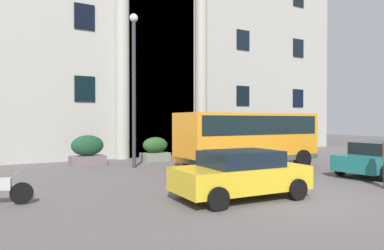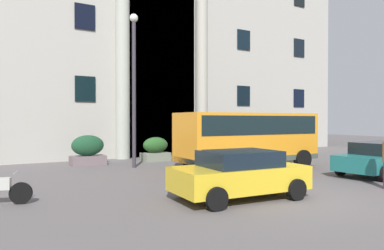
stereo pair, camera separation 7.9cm
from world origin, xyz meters
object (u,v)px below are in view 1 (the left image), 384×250
at_px(hedge_planter_far_east, 252,144).
at_px(hedge_planter_far_west, 294,143).
at_px(hedge_planter_east, 88,151).
at_px(parked_estate_mid, 240,174).
at_px(lamppost_plaza_centre, 134,78).
at_px(orange_minibus, 248,135).
at_px(hedge_planter_west, 155,150).
at_px(bus_stop_sign, 294,131).
at_px(parked_compact_extra, 382,158).

bearing_deg(hedge_planter_far_east, hedge_planter_far_west, -3.11).
distance_m(hedge_planter_east, parked_estate_mid, 10.28).
distance_m(hedge_planter_far_east, lamppost_plaza_centre, 10.16).
distance_m(orange_minibus, hedge_planter_east, 8.15).
bearing_deg(parked_estate_mid, hedge_planter_west, 83.00).
distance_m(hedge_planter_far_east, hedge_planter_east, 10.93).
bearing_deg(hedge_planter_east, hedge_planter_west, -1.99).
bearing_deg(hedge_planter_east, bus_stop_sign, -17.44).
bearing_deg(hedge_planter_far_east, hedge_planter_east, -179.99).
height_order(parked_compact_extra, lamppost_plaza_centre, lamppost_plaza_centre).
relative_size(orange_minibus, hedge_planter_far_west, 3.24).
bearing_deg(bus_stop_sign, lamppost_plaza_centre, 171.75).
relative_size(parked_compact_extra, lamppost_plaza_centre, 0.62).
bearing_deg(parked_estate_mid, parked_compact_extra, 7.07).
relative_size(orange_minibus, parked_estate_mid, 1.68).
xyz_separation_m(hedge_planter_far_east, parked_estate_mid, (-9.07, -10.12, 0.03)).
relative_size(parked_estate_mid, lamppost_plaza_centre, 0.54).
height_order(hedge_planter_west, hedge_planter_east, hedge_planter_east).
height_order(bus_stop_sign, lamppost_plaza_centre, lamppost_plaza_centre).
height_order(orange_minibus, hedge_planter_far_east, orange_minibus).
bearing_deg(orange_minibus, parked_compact_extra, -47.53).
bearing_deg(hedge_planter_west, parked_compact_extra, -57.71).
relative_size(orange_minibus, bus_stop_sign, 2.50).
bearing_deg(lamppost_plaza_centre, hedge_planter_far_west, 8.41).
height_order(orange_minibus, parked_compact_extra, orange_minibus).
xyz_separation_m(orange_minibus, hedge_planter_west, (-2.36, 5.19, -0.93)).
relative_size(hedge_planter_far_west, parked_compact_extra, 0.45).
bearing_deg(hedge_planter_far_west, parked_estate_mid, -142.33).
bearing_deg(hedge_planter_east, lamppost_plaza_centre, -51.54).
bearing_deg(lamppost_plaza_centre, orange_minibus, -35.89).
xyz_separation_m(orange_minibus, hedge_planter_east, (-6.11, 5.32, -0.84)).
xyz_separation_m(hedge_planter_far_east, parked_compact_extra, (-1.18, -9.65, 0.02)).
height_order(hedge_planter_far_east, parked_compact_extra, hedge_planter_far_east).
xyz_separation_m(orange_minibus, hedge_planter_far_east, (4.83, 5.33, -0.88)).
bearing_deg(hedge_planter_far_east, bus_stop_sign, -87.04).
relative_size(bus_stop_sign, lamppost_plaza_centre, 0.37).
height_order(orange_minibus, parked_estate_mid, orange_minibus).
bearing_deg(parked_compact_extra, lamppost_plaza_centre, 133.59).
relative_size(hedge_planter_east, parked_estate_mid, 0.42).
height_order(hedge_planter_far_east, lamppost_plaza_centre, lamppost_plaza_centre).
distance_m(hedge_planter_west, lamppost_plaza_centre, 4.67).
distance_m(hedge_planter_far_east, parked_estate_mid, 13.59).
height_order(hedge_planter_far_east, hedge_planter_far_west, hedge_planter_far_east).
bearing_deg(hedge_planter_west, parked_estate_mid, -100.68).
relative_size(bus_stop_sign, parked_estate_mid, 0.67).
distance_m(hedge_planter_west, hedge_planter_far_west, 10.96).
xyz_separation_m(hedge_planter_far_east, lamppost_plaza_centre, (-9.24, -2.13, 3.64)).
relative_size(orange_minibus, hedge_planter_far_east, 4.17).
bearing_deg(hedge_planter_far_west, hedge_planter_far_east, 176.89).
distance_m(hedge_planter_east, lamppost_plaza_centre, 4.51).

